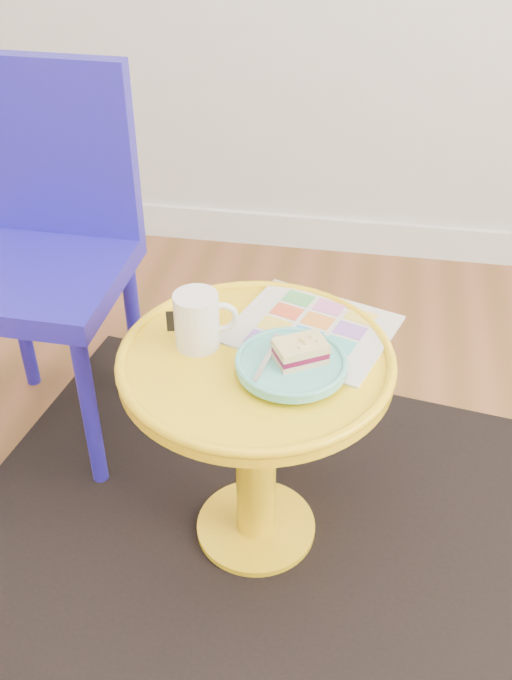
% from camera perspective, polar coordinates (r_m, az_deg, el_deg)
% --- Properties ---
extents(rug, '(1.45, 1.29, 0.01)m').
position_cam_1_polar(rug, '(1.73, -0.00, -14.06)').
color(rug, black).
rests_on(rug, ground).
extents(side_table, '(0.51, 0.51, 0.49)m').
position_cam_1_polar(side_table, '(1.48, 0.00, -5.51)').
color(side_table, yellow).
rests_on(side_table, ground).
extents(chair, '(0.40, 0.40, 0.89)m').
position_cam_1_polar(chair, '(1.79, -15.69, 7.31)').
color(chair, '#221AAF').
rests_on(chair, ground).
extents(newspaper, '(0.36, 0.33, 0.01)m').
position_cam_1_polar(newspaper, '(1.47, 4.24, 0.84)').
color(newspaper, silver).
rests_on(newspaper, side_table).
extents(mug, '(0.12, 0.08, 0.11)m').
position_cam_1_polar(mug, '(1.40, -4.39, 1.60)').
color(mug, white).
rests_on(mug, side_table).
extents(plate, '(0.20, 0.20, 0.02)m').
position_cam_1_polar(plate, '(1.35, 2.67, -1.86)').
color(plate, '#5BC2B5').
rests_on(plate, newspaper).
extents(cake_slice, '(0.11, 0.10, 0.04)m').
position_cam_1_polar(cake_slice, '(1.34, 3.37, -0.84)').
color(cake_slice, '#D3BC8C').
rests_on(cake_slice, plate).
extents(fork, '(0.04, 0.14, 0.00)m').
position_cam_1_polar(fork, '(1.35, 0.96, -1.20)').
color(fork, silver).
rests_on(fork, plate).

